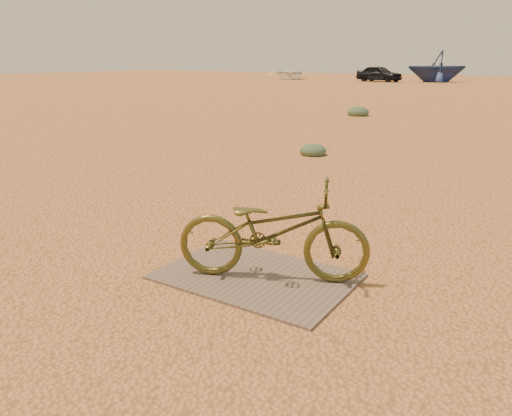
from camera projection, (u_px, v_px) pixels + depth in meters
The scene contains 8 objects.
ground at pixel (248, 290), 4.20m from camera, with size 120.00×120.00×0.00m, color #DE864D.
plywood_board at pixel (256, 276), 4.44m from camera, with size 1.66×1.13×0.02m, color brown.
bicycle at pixel (273, 231), 4.26m from camera, with size 0.57×1.65×0.87m, color #4F4C1B.
car at pixel (379, 74), 41.64m from camera, with size 1.53×3.80×1.29m, color black.
boat_near_left at pixel (289, 73), 46.79m from camera, with size 3.74×5.23×1.08m, color white.
boat_far_left at pixel (437, 66), 40.69m from camera, with size 4.09×4.74×2.50m, color navy.
kale_a at pixel (313, 155), 10.08m from camera, with size 0.53×0.53×0.29m, color #516847.
kale_c at pixel (358, 116), 16.98m from camera, with size 0.73×0.73×0.40m, color #516847.
Camera 1 is at (2.13, -3.18, 1.87)m, focal length 35.00 mm.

